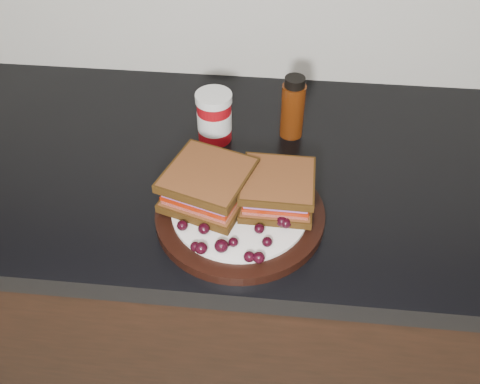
% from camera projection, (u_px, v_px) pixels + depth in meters
% --- Properties ---
extents(base_cabinets, '(3.96, 0.58, 0.86)m').
position_uv_depth(base_cabinets, '(174.00, 301.00, 1.33)').
color(base_cabinets, black).
rests_on(base_cabinets, ground_plane).
extents(countertop, '(3.98, 0.60, 0.04)m').
position_uv_depth(countertop, '(154.00, 165.00, 1.02)').
color(countertop, black).
rests_on(countertop, base_cabinets).
extents(plate, '(0.28, 0.28, 0.02)m').
position_uv_depth(plate, '(240.00, 214.00, 0.89)').
color(plate, black).
rests_on(plate, countertop).
extents(sandwich_left, '(0.16, 0.16, 0.06)m').
position_uv_depth(sandwich_left, '(208.00, 185.00, 0.87)').
color(sandwich_left, brown).
rests_on(sandwich_left, plate).
extents(sandwich_right, '(0.12, 0.12, 0.05)m').
position_uv_depth(sandwich_right, '(277.00, 190.00, 0.87)').
color(sandwich_right, brown).
rests_on(sandwich_right, plate).
extents(grape_0, '(0.02, 0.02, 0.02)m').
position_uv_depth(grape_0, '(182.00, 225.00, 0.84)').
color(grape_0, black).
rests_on(grape_0, plate).
extents(grape_1, '(0.02, 0.02, 0.02)m').
position_uv_depth(grape_1, '(204.00, 229.00, 0.83)').
color(grape_1, black).
rests_on(grape_1, plate).
extents(grape_2, '(0.02, 0.02, 0.02)m').
position_uv_depth(grape_2, '(196.00, 247.00, 0.81)').
color(grape_2, black).
rests_on(grape_2, plate).
extents(grape_3, '(0.02, 0.02, 0.02)m').
position_uv_depth(grape_3, '(201.00, 248.00, 0.80)').
color(grape_3, black).
rests_on(grape_3, plate).
extents(grape_4, '(0.02, 0.02, 0.02)m').
position_uv_depth(grape_4, '(221.00, 246.00, 0.80)').
color(grape_4, black).
rests_on(grape_4, plate).
extents(grape_5, '(0.02, 0.02, 0.01)m').
position_uv_depth(grape_5, '(233.00, 242.00, 0.81)').
color(grape_5, black).
rests_on(grape_5, plate).
extents(grape_6, '(0.02, 0.02, 0.02)m').
position_uv_depth(grape_6, '(249.00, 257.00, 0.79)').
color(grape_6, black).
rests_on(grape_6, plate).
extents(grape_7, '(0.02, 0.02, 0.02)m').
position_uv_depth(grape_7, '(259.00, 258.00, 0.79)').
color(grape_7, black).
rests_on(grape_7, plate).
extents(grape_8, '(0.02, 0.02, 0.02)m').
position_uv_depth(grape_8, '(267.00, 242.00, 0.81)').
color(grape_8, black).
rests_on(grape_8, plate).
extents(grape_9, '(0.02, 0.02, 0.02)m').
position_uv_depth(grape_9, '(259.00, 229.00, 0.83)').
color(grape_9, black).
rests_on(grape_9, plate).
extents(grape_10, '(0.02, 0.02, 0.02)m').
position_uv_depth(grape_10, '(286.00, 223.00, 0.84)').
color(grape_10, black).
rests_on(grape_10, plate).
extents(grape_11, '(0.02, 0.02, 0.02)m').
position_uv_depth(grape_11, '(282.00, 221.00, 0.84)').
color(grape_11, black).
rests_on(grape_11, plate).
extents(grape_12, '(0.02, 0.02, 0.02)m').
position_uv_depth(grape_12, '(293.00, 214.00, 0.85)').
color(grape_12, black).
rests_on(grape_12, plate).
extents(grape_13, '(0.02, 0.02, 0.01)m').
position_uv_depth(grape_13, '(294.00, 198.00, 0.88)').
color(grape_13, black).
rests_on(grape_13, plate).
extents(grape_14, '(0.02, 0.02, 0.02)m').
position_uv_depth(grape_14, '(280.00, 188.00, 0.90)').
color(grape_14, black).
rests_on(grape_14, plate).
extents(grape_15, '(0.02, 0.02, 0.02)m').
position_uv_depth(grape_15, '(265.00, 191.00, 0.89)').
color(grape_15, black).
rests_on(grape_15, plate).
extents(grape_16, '(0.02, 0.02, 0.02)m').
position_uv_depth(grape_16, '(215.00, 179.00, 0.92)').
color(grape_16, black).
rests_on(grape_16, plate).
extents(grape_17, '(0.02, 0.02, 0.02)m').
position_uv_depth(grape_17, '(208.00, 186.00, 0.90)').
color(grape_17, black).
rests_on(grape_17, plate).
extents(grape_18, '(0.02, 0.02, 0.02)m').
position_uv_depth(grape_18, '(196.00, 190.00, 0.89)').
color(grape_18, black).
rests_on(grape_18, plate).
extents(grape_19, '(0.02, 0.02, 0.02)m').
position_uv_depth(grape_19, '(190.00, 201.00, 0.88)').
color(grape_19, black).
rests_on(grape_19, plate).
extents(grape_20, '(0.02, 0.02, 0.01)m').
position_uv_depth(grape_20, '(199.00, 211.00, 0.86)').
color(grape_20, black).
rests_on(grape_20, plate).
extents(grape_21, '(0.02, 0.02, 0.02)m').
position_uv_depth(grape_21, '(219.00, 187.00, 0.90)').
color(grape_21, black).
rests_on(grape_21, plate).
extents(grape_22, '(0.02, 0.02, 0.02)m').
position_uv_depth(grape_22, '(211.00, 194.00, 0.89)').
color(grape_22, black).
rests_on(grape_22, plate).
extents(grape_23, '(0.02, 0.02, 0.02)m').
position_uv_depth(grape_23, '(184.00, 194.00, 0.89)').
color(grape_23, black).
rests_on(grape_23, plate).
extents(condiment_jar, '(0.09, 0.09, 0.10)m').
position_uv_depth(condiment_jar, '(214.00, 117.00, 1.01)').
color(condiment_jar, maroon).
rests_on(condiment_jar, countertop).
extents(oil_bottle, '(0.06, 0.06, 0.13)m').
position_uv_depth(oil_bottle, '(293.00, 107.00, 1.02)').
color(oil_bottle, '#451B06').
rests_on(oil_bottle, countertop).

